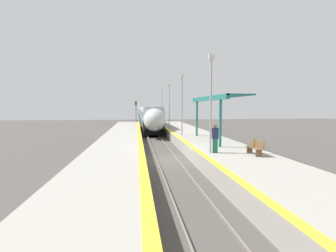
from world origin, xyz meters
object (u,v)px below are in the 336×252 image
train (144,112)px  platform_bench (255,147)px  lamppost_farthest (162,104)px  railway_signal (136,112)px  lamppost_near (211,98)px  lamppost_far (169,103)px  person_waiting (215,138)px  lamppost_mid (182,101)px

train → platform_bench: (4.88, -62.98, -0.74)m
lamppost_farthest → railway_signal: bearing=157.3°
lamppost_near → lamppost_far: (0.00, 20.43, 0.00)m
lamppost_far → person_waiting: bearing=-89.1°
platform_bench → person_waiting: (-2.17, 0.96, 0.46)m
lamppost_farthest → train: bearing=94.4°
train → lamppost_far: size_ratio=16.21×
platform_bench → lamppost_far: lamppost_far is taller
railway_signal → train: bearing=85.8°
lamppost_mid → lamppost_far: same height
train → railway_signal: 29.57m
train → lamppost_near: (2.40, -62.04, 2.17)m
lamppost_mid → platform_bench: bearing=-77.5°
person_waiting → platform_bench: bearing=-23.9°
train → lamppost_far: 41.74m
person_waiting → railway_signal: size_ratio=0.37×
train → railway_signal: size_ratio=20.15×
lamppost_near → lamppost_mid: bearing=90.0°
railway_signal → lamppost_mid: (4.58, -22.35, 1.45)m
train → lamppost_farthest: 31.56m
train → platform_bench: train is taller
person_waiting → lamppost_far: bearing=90.9°
lamppost_far → lamppost_farthest: size_ratio=1.00×
railway_signal → lamppost_near: bearing=-82.0°
lamppost_near → lamppost_far: same height
lamppost_far → lamppost_near: bearing=-90.0°
train → platform_bench: 63.17m
platform_bench → lamppost_near: size_ratio=0.27×
railway_signal → platform_bench: bearing=-78.1°
railway_signal → lamppost_near: (4.58, -32.57, 1.45)m
person_waiting → lamppost_mid: 10.49m
train → lamppost_near: bearing=-87.8°
train → person_waiting: size_ratio=54.20×
lamppost_near → lamppost_farthest: 30.65m
railway_signal → lamppost_mid: bearing=-78.4°
person_waiting → lamppost_farthest: (-0.31, 30.63, 2.45)m
person_waiting → lamppost_far: size_ratio=0.30×
platform_bench → lamppost_far: bearing=96.6°
platform_bench → lamppost_far: 21.71m
lamppost_near → lamppost_farthest: bearing=90.0°
train → person_waiting: (2.71, -62.02, -0.28)m
lamppost_near → lamppost_farthest: (0.00, 30.65, 0.00)m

